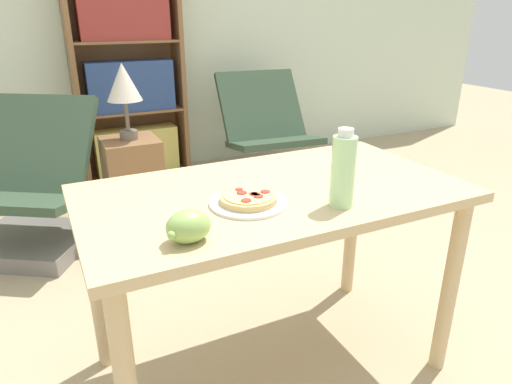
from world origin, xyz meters
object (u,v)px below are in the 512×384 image
lounge_chair_far (268,147)px  bookshelf (130,83)px  lounge_chair_near (30,204)px  pizza_on_plate (248,200)px  table_lamp (124,86)px  grape_bunch (189,226)px  side_table (134,185)px  drink_bottle (343,171)px

lounge_chair_far → bookshelf: size_ratio=0.52×
lounge_chair_near → lounge_chair_far: bearing=46.0°
pizza_on_plate → bookshelf: bookshelf is taller
lounge_chair_far → table_lamp: size_ratio=1.91×
grape_bunch → bookshelf: size_ratio=0.07×
bookshelf → table_lamp: bookshelf is taller
grape_bunch → side_table: size_ratio=0.21×
lounge_chair_far → table_lamp: bearing=-153.9°
side_table → drink_bottle: bearing=-79.2°
drink_bottle → side_table: bearing=100.8°
grape_bunch → drink_bottle: (0.51, 0.02, 0.07)m
drink_bottle → table_lamp: 1.77m
pizza_on_plate → table_lamp: bearing=92.6°
side_table → bookshelf: bearing=77.3°
drink_bottle → table_lamp: bearing=100.8°
lounge_chair_far → bookshelf: (-0.98, 0.58, 0.52)m
bookshelf → side_table: bookshelf is taller
bookshelf → pizza_on_plate: bearing=-93.5°
pizza_on_plate → bookshelf: 2.65m
bookshelf → table_lamp: 1.07m
grape_bunch → drink_bottle: 0.52m
lounge_chair_near → bookshelf: (0.85, 1.03, 0.52)m
lounge_chair_far → drink_bottle: bearing=-106.5°
table_lamp → pizza_on_plate: bearing=-87.4°
pizza_on_plate → lounge_chair_far: 2.41m
table_lamp → drink_bottle: bearing=-79.2°
lounge_chair_near → side_table: 0.62m
lounge_chair_near → lounge_chair_far: 1.89m
bookshelf → grape_bunch: bearing=-98.4°
lounge_chair_near → side_table: (0.62, -0.01, 0.02)m
pizza_on_plate → lounge_chair_far: lounge_chair_far is taller
bookshelf → drink_bottle: bearing=-87.9°
grape_bunch → side_table: 1.84m
side_table → table_lamp: 0.63m
pizza_on_plate → side_table: bearing=92.6°
lounge_chair_near → table_lamp: bearing=31.4°
drink_bottle → bookshelf: 2.78m
grape_bunch → table_lamp: table_lamp is taller
grape_bunch → table_lamp: (0.18, 1.76, 0.12)m
bookshelf → side_table: size_ratio=2.78×
pizza_on_plate → grape_bunch: 0.30m
drink_bottle → bookshelf: (-0.10, 2.78, -0.09)m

